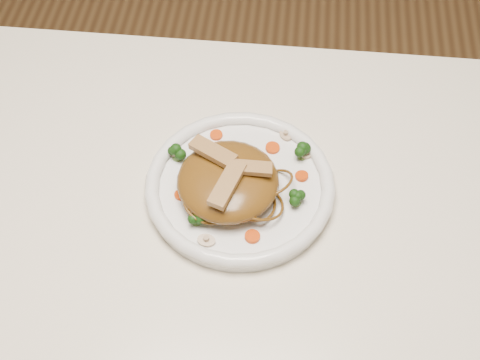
# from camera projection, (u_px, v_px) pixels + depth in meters

# --- Properties ---
(table) EXTENTS (1.20, 0.80, 0.75)m
(table) POSITION_uv_depth(u_px,v_px,m) (208.00, 279.00, 0.96)
(table) COLOR beige
(table) RESTS_ON ground
(plate) EXTENTS (0.34, 0.34, 0.02)m
(plate) POSITION_uv_depth(u_px,v_px,m) (240.00, 189.00, 0.93)
(plate) COLOR white
(plate) RESTS_ON table
(noodle_mound) EXTENTS (0.19, 0.19, 0.05)m
(noodle_mound) POSITION_uv_depth(u_px,v_px,m) (228.00, 181.00, 0.90)
(noodle_mound) COLOR brown
(noodle_mound) RESTS_ON plate
(chicken_a) EXTENTS (0.06, 0.02, 0.01)m
(chicken_a) POSITION_uv_depth(u_px,v_px,m) (249.00, 168.00, 0.87)
(chicken_a) COLOR tan
(chicken_a) RESTS_ON noodle_mound
(chicken_b) EXTENTS (0.07, 0.05, 0.01)m
(chicken_b) POSITION_uv_depth(u_px,v_px,m) (213.00, 152.00, 0.89)
(chicken_b) COLOR tan
(chicken_b) RESTS_ON noodle_mound
(chicken_c) EXTENTS (0.05, 0.08, 0.01)m
(chicken_c) POSITION_uv_depth(u_px,v_px,m) (227.00, 184.00, 0.86)
(chicken_c) COLOR tan
(chicken_c) RESTS_ON noodle_mound
(broccoli_0) EXTENTS (0.03, 0.03, 0.03)m
(broccoli_0) POSITION_uv_depth(u_px,v_px,m) (303.00, 151.00, 0.94)
(broccoli_0) COLOR #16430D
(broccoli_0) RESTS_ON plate
(broccoli_1) EXTENTS (0.03, 0.03, 0.03)m
(broccoli_1) POSITION_uv_depth(u_px,v_px,m) (176.00, 153.00, 0.94)
(broccoli_1) COLOR #16430D
(broccoli_1) RESTS_ON plate
(broccoli_2) EXTENTS (0.03, 0.03, 0.03)m
(broccoli_2) POSITION_uv_depth(u_px,v_px,m) (196.00, 216.00, 0.88)
(broccoli_2) COLOR #16430D
(broccoli_2) RESTS_ON plate
(broccoli_3) EXTENTS (0.03, 0.03, 0.03)m
(broccoli_3) POSITION_uv_depth(u_px,v_px,m) (297.00, 196.00, 0.89)
(broccoli_3) COLOR #16430D
(broccoli_3) RESTS_ON plate
(carrot_0) EXTENTS (0.02, 0.02, 0.00)m
(carrot_0) POSITION_uv_depth(u_px,v_px,m) (273.00, 148.00, 0.96)
(carrot_0) COLOR #C63607
(carrot_0) RESTS_ON plate
(carrot_1) EXTENTS (0.02, 0.02, 0.00)m
(carrot_1) POSITION_uv_depth(u_px,v_px,m) (181.00, 195.00, 0.91)
(carrot_1) COLOR #C63607
(carrot_1) RESTS_ON plate
(carrot_2) EXTENTS (0.02, 0.02, 0.00)m
(carrot_2) POSITION_uv_depth(u_px,v_px,m) (302.00, 176.00, 0.93)
(carrot_2) COLOR #C63607
(carrot_2) RESTS_ON plate
(carrot_3) EXTENTS (0.02, 0.02, 0.00)m
(carrot_3) POSITION_uv_depth(u_px,v_px,m) (216.00, 135.00, 0.98)
(carrot_3) COLOR #C63607
(carrot_3) RESTS_ON plate
(carrot_4) EXTENTS (0.03, 0.03, 0.00)m
(carrot_4) POSITION_uv_depth(u_px,v_px,m) (252.00, 236.00, 0.87)
(carrot_4) COLOR #C63607
(carrot_4) RESTS_ON plate
(mushroom_0) EXTENTS (0.03, 0.03, 0.01)m
(mushroom_0) POSITION_uv_depth(u_px,v_px,m) (206.00, 241.00, 0.87)
(mushroom_0) COLOR beige
(mushroom_0) RESTS_ON plate
(mushroom_1) EXTENTS (0.03, 0.03, 0.01)m
(mushroom_1) POSITION_uv_depth(u_px,v_px,m) (308.00, 153.00, 0.95)
(mushroom_1) COLOR beige
(mushroom_1) RESTS_ON plate
(mushroom_2) EXTENTS (0.03, 0.03, 0.01)m
(mushroom_2) POSITION_uv_depth(u_px,v_px,m) (174.00, 151.00, 0.96)
(mushroom_2) COLOR beige
(mushroom_2) RESTS_ON plate
(mushroom_3) EXTENTS (0.03, 0.03, 0.01)m
(mushroom_3) POSITION_uv_depth(u_px,v_px,m) (286.00, 135.00, 0.97)
(mushroom_3) COLOR beige
(mushroom_3) RESTS_ON plate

